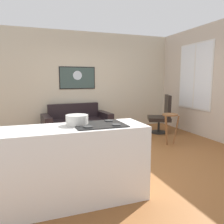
% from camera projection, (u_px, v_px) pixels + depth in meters
% --- Properties ---
extents(ground, '(6.40, 6.40, 0.04)m').
position_uv_depth(ground, '(115.00, 155.00, 4.37)').
color(ground, brown).
extents(back_wall, '(6.40, 0.05, 2.80)m').
position_uv_depth(back_wall, '(86.00, 81.00, 6.42)').
color(back_wall, beige).
rests_on(back_wall, ground).
extents(right_wall, '(0.05, 6.40, 2.80)m').
position_uv_depth(right_wall, '(213.00, 82.00, 5.31)').
color(right_wall, beige).
rests_on(right_wall, ground).
extents(couch, '(1.84, 1.03, 0.80)m').
position_uv_depth(couch, '(77.00, 124.00, 5.95)').
color(couch, black).
rests_on(couch, ground).
extents(coffee_table, '(0.89, 0.51, 0.41)m').
position_uv_depth(coffee_table, '(88.00, 128.00, 4.97)').
color(coffee_table, silver).
rests_on(coffee_table, ground).
extents(armchair, '(0.77, 0.79, 1.05)m').
position_uv_depth(armchair, '(162.00, 115.00, 6.01)').
color(armchair, black).
rests_on(armchair, ground).
extents(bar_stool, '(0.38, 0.38, 0.70)m').
position_uv_depth(bar_stool, '(170.00, 121.00, 4.96)').
color(bar_stool, brown).
rests_on(bar_stool, ground).
extents(kitchen_counter, '(1.70, 0.61, 0.94)m').
position_uv_depth(kitchen_counter, '(75.00, 164.00, 2.64)').
color(kitchen_counter, white).
rests_on(kitchen_counter, ground).
extents(mixing_bowl, '(0.27, 0.27, 0.12)m').
position_uv_depth(mixing_bowl, '(77.00, 120.00, 2.67)').
color(mixing_bowl, silver).
rests_on(mixing_bowl, kitchen_counter).
extents(wall_painting, '(1.02, 0.03, 0.63)m').
position_uv_depth(wall_painting, '(77.00, 78.00, 6.28)').
color(wall_painting, black).
extents(window, '(0.03, 1.24, 1.74)m').
position_uv_depth(window, '(195.00, 77.00, 5.84)').
color(window, silver).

